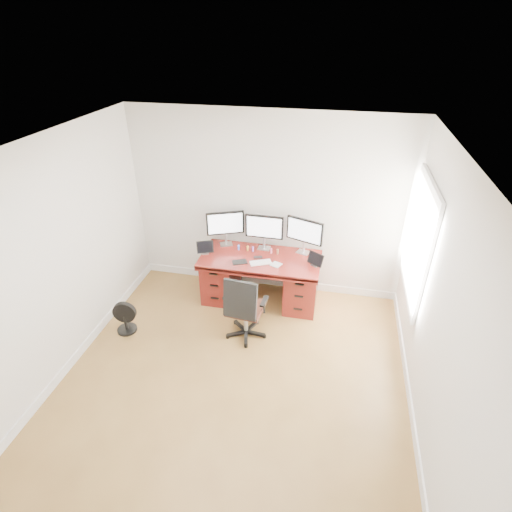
% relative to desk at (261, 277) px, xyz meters
% --- Properties ---
extents(ground, '(4.50, 4.50, 0.00)m').
position_rel_desk_xyz_m(ground, '(0.00, -1.83, -0.40)').
color(ground, olive).
rests_on(ground, ground).
extents(back_wall, '(4.00, 0.10, 2.70)m').
position_rel_desk_xyz_m(back_wall, '(0.00, 0.42, 0.95)').
color(back_wall, silver).
rests_on(back_wall, ground).
extents(right_wall, '(0.10, 4.50, 2.70)m').
position_rel_desk_xyz_m(right_wall, '(2.00, -1.72, 0.95)').
color(right_wall, silver).
rests_on(right_wall, ground).
extents(desk, '(1.70, 0.80, 0.75)m').
position_rel_desk_xyz_m(desk, '(0.00, 0.00, 0.00)').
color(desk, '#5E1712').
rests_on(desk, ground).
extents(office_chair, '(0.57, 0.56, 0.97)m').
position_rel_desk_xyz_m(office_chair, '(-0.04, -0.86, -0.08)').
color(office_chair, black).
rests_on(office_chair, ground).
extents(floor_fan, '(0.31, 0.26, 0.45)m').
position_rel_desk_xyz_m(floor_fan, '(-1.64, -1.08, -0.18)').
color(floor_fan, black).
rests_on(floor_fan, ground).
extents(monitor_left, '(0.52, 0.25, 0.53)m').
position_rel_desk_xyz_m(monitor_left, '(-0.58, 0.24, 0.68)').
color(monitor_left, silver).
rests_on(monitor_left, desk).
extents(monitor_center, '(0.55, 0.14, 0.53)m').
position_rel_desk_xyz_m(monitor_center, '(-0.00, 0.24, 0.68)').
color(monitor_center, silver).
rests_on(monitor_center, desk).
extents(monitor_right, '(0.53, 0.22, 0.53)m').
position_rel_desk_xyz_m(monitor_right, '(0.58, 0.24, 0.68)').
color(monitor_right, silver).
rests_on(monitor_right, desk).
extents(tablet_left, '(0.25, 0.15, 0.19)m').
position_rel_desk_xyz_m(tablet_left, '(-0.80, -0.08, 0.43)').
color(tablet_left, silver).
rests_on(tablet_left, desk).
extents(tablet_right, '(0.24, 0.19, 0.19)m').
position_rel_desk_xyz_m(tablet_right, '(0.78, -0.08, 0.43)').
color(tablet_right, silver).
rests_on(tablet_right, desk).
extents(keyboard, '(0.32, 0.24, 0.01)m').
position_rel_desk_xyz_m(keyboard, '(0.03, -0.17, 0.36)').
color(keyboard, white).
rests_on(keyboard, desk).
extents(trackpad, '(0.17, 0.17, 0.01)m').
position_rel_desk_xyz_m(trackpad, '(0.25, -0.18, 0.35)').
color(trackpad, silver).
rests_on(trackpad, desk).
extents(drawing_tablet, '(0.24, 0.20, 0.01)m').
position_rel_desk_xyz_m(drawing_tablet, '(-0.26, -0.22, 0.35)').
color(drawing_tablet, black).
rests_on(drawing_tablet, desk).
extents(phone, '(0.13, 0.09, 0.01)m').
position_rel_desk_xyz_m(phone, '(-0.03, -0.03, 0.35)').
color(phone, black).
rests_on(phone, desk).
extents(figurine_blue, '(0.03, 0.03, 0.08)m').
position_rel_desk_xyz_m(figurine_blue, '(-0.36, 0.12, 0.39)').
color(figurine_blue, '#4868EA').
rests_on(figurine_blue, desk).
extents(figurine_orange, '(0.03, 0.03, 0.08)m').
position_rel_desk_xyz_m(figurine_orange, '(-0.22, 0.12, 0.39)').
color(figurine_orange, yellow).
rests_on(figurine_orange, desk).
extents(figurine_purple, '(0.03, 0.03, 0.08)m').
position_rel_desk_xyz_m(figurine_purple, '(-0.14, 0.12, 0.39)').
color(figurine_purple, '#8B57CD').
rests_on(figurine_purple, desk).
extents(figurine_pink, '(0.03, 0.03, 0.08)m').
position_rel_desk_xyz_m(figurine_pink, '(0.13, 0.12, 0.39)').
color(figurine_pink, pink).
rests_on(figurine_pink, desk).
extents(figurine_brown, '(0.03, 0.03, 0.08)m').
position_rel_desk_xyz_m(figurine_brown, '(0.22, 0.12, 0.39)').
color(figurine_brown, brown).
rests_on(figurine_brown, desk).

